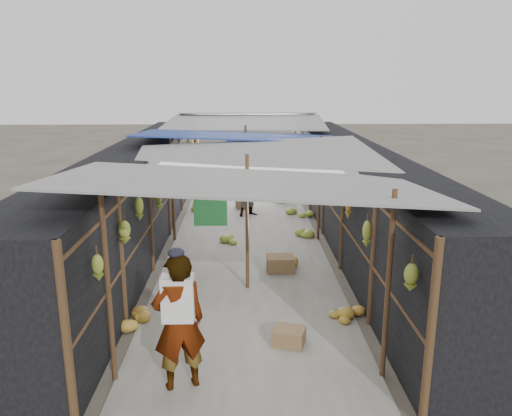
{
  "coord_description": "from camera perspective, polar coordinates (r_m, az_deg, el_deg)",
  "views": [
    {
      "loc": [
        -0.06,
        -5.94,
        3.9
      ],
      "look_at": [
        0.2,
        4.36,
        1.25
      ],
      "focal_mm": 35.0,
      "sensor_mm": 36.0,
      "label": 1
    }
  ],
  "objects": [
    {
      "name": "stall_left",
      "position": [
        13.01,
        -13.1,
        1.84
      ],
      "size": [
        1.4,
        15.0,
        2.3
      ],
      "primitive_type": "cube",
      "color": "black",
      "rests_on": "ground"
    },
    {
      "name": "aisle_slab",
      "position": [
        13.04,
        -1.1,
        -2.95
      ],
      "size": [
        3.6,
        16.0,
        0.02
      ],
      "primitive_type": "cube",
      "color": "#9E998E",
      "rests_on": "ground"
    },
    {
      "name": "stall_right",
      "position": [
        13.04,
        10.84,
        1.98
      ],
      "size": [
        1.4,
        15.0,
        2.3
      ],
      "primitive_type": "cube",
      "color": "black",
      "rests_on": "ground"
    },
    {
      "name": "shopper_blue",
      "position": [
        14.59,
        -0.61,
        1.85
      ],
      "size": [
        0.87,
        0.79,
        1.45
      ],
      "primitive_type": "imported",
      "rotation": [
        0.0,
        0.0,
        0.42
      ],
      "color": "#1E3A99",
      "rests_on": "ground"
    },
    {
      "name": "vendor_elderly",
      "position": [
        6.55,
        -8.8,
        -12.81
      ],
      "size": [
        0.78,
        0.64,
        1.85
      ],
      "primitive_type": "imported",
      "rotation": [
        0.0,
        0.0,
        3.48
      ],
      "color": "white",
      "rests_on": "ground"
    },
    {
      "name": "hanging_bananas",
      "position": [
        12.98,
        -1.36,
        4.34
      ],
      "size": [
        3.95,
        14.11,
        0.8
      ],
      "color": "olive",
      "rests_on": "ground"
    },
    {
      "name": "crate_back",
      "position": [
        15.55,
        -1.39,
        0.46
      ],
      "size": [
        0.55,
        0.48,
        0.3
      ],
      "primitive_type": "cube",
      "rotation": [
        0.0,
        0.0,
        0.2
      ],
      "color": "#966C4C",
      "rests_on": "ground"
    },
    {
      "name": "crate_mid",
      "position": [
        10.51,
        2.8,
        -6.4
      ],
      "size": [
        0.56,
        0.45,
        0.33
      ],
      "primitive_type": "cube",
      "rotation": [
        0.0,
        0.0,
        0.01
      ],
      "color": "#966C4C",
      "rests_on": "ground"
    },
    {
      "name": "market_canopy",
      "position": [
        12.87,
        -1.03,
        7.77
      ],
      "size": [
        5.62,
        15.2,
        2.77
      ],
      "color": "brown",
      "rests_on": "ground"
    },
    {
      "name": "black_basin",
      "position": [
        16.45,
        2.93,
        1.04
      ],
      "size": [
        0.65,
        0.65,
        0.19
      ],
      "primitive_type": "cylinder",
      "color": "black",
      "rests_on": "ground"
    },
    {
      "name": "vendor_seated",
      "position": [
        16.57,
        2.78,
        2.28
      ],
      "size": [
        0.42,
        0.6,
        0.84
      ],
      "primitive_type": "imported",
      "rotation": [
        0.0,
        0.0,
        -1.79
      ],
      "color": "#4E4944",
      "rests_on": "ground"
    },
    {
      "name": "floor_bananas",
      "position": [
        13.08,
        0.23,
        -2.21
      ],
      "size": [
        3.99,
        9.92,
        0.36
      ],
      "color": "#B3872E",
      "rests_on": "ground"
    },
    {
      "name": "crate_near",
      "position": [
        7.79,
        3.79,
        -14.5
      ],
      "size": [
        0.55,
        0.49,
        0.28
      ],
      "primitive_type": "cube",
      "rotation": [
        0.0,
        0.0,
        -0.31
      ],
      "color": "#966C4C",
      "rests_on": "ground"
    },
    {
      "name": "ground",
      "position": [
        7.11,
        -0.75,
        -18.86
      ],
      "size": [
        80.0,
        80.0,
        0.0
      ],
      "primitive_type": "plane",
      "color": "#6B6356",
      "rests_on": "ground"
    }
  ]
}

